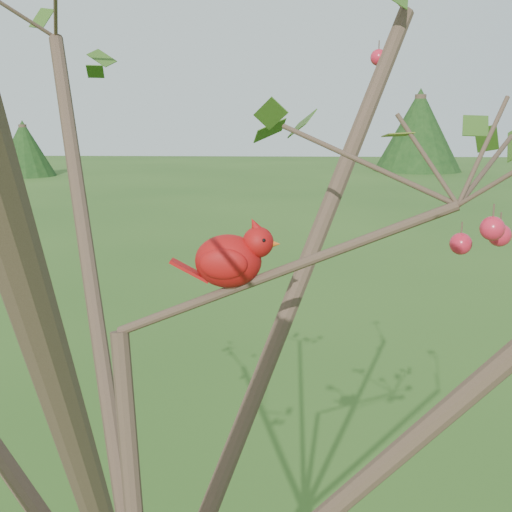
{
  "coord_description": "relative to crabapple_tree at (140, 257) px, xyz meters",
  "views": [
    {
      "loc": [
        0.27,
        -1.03,
        2.34
      ],
      "look_at": [
        0.21,
        0.08,
        2.1
      ],
      "focal_mm": 45.0,
      "sensor_mm": 36.0,
      "label": 1
    }
  ],
  "objects": [
    {
      "name": "distant_trees",
      "position": [
        0.1,
        25.68,
        -0.56
      ],
      "size": [
        40.9,
        12.24,
        3.69
      ],
      "color": "#3D2C21",
      "rests_on": "ground"
    },
    {
      "name": "crabapple_tree",
      "position": [
        0.0,
        0.0,
        0.0
      ],
      "size": [
        2.35,
        2.05,
        2.95
      ],
      "color": "#3D2C21",
      "rests_on": "ground"
    },
    {
      "name": "cardinal",
      "position": [
        0.14,
        0.11,
        -0.02
      ],
      "size": [
        0.2,
        0.1,
        0.14
      ],
      "rotation": [
        0.0,
        0.0,
        -0.01
      ],
      "color": "#A10D0E",
      "rests_on": "ground"
    }
  ]
}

